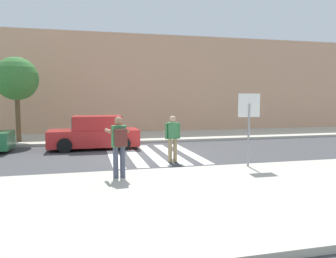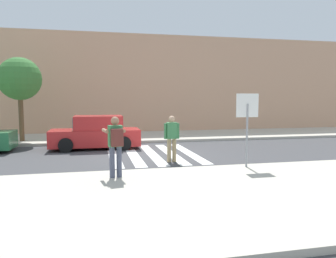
{
  "view_description": "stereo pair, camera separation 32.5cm",
  "coord_description": "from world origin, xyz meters",
  "px_view_note": "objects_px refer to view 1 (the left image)",
  "views": [
    {
      "loc": [
        -2.62,
        -13.27,
        2.4
      ],
      "look_at": [
        0.6,
        -0.2,
        1.1
      ],
      "focal_mm": 35.0,
      "sensor_mm": 36.0,
      "label": 1
    },
    {
      "loc": [
        -2.31,
        -13.35,
        2.4
      ],
      "look_at": [
        0.6,
        -0.2,
        1.1
      ],
      "focal_mm": 35.0,
      "sensor_mm": 36.0,
      "label": 2
    }
  ],
  "objects_px": {
    "photographer_with_backpack": "(119,142)",
    "parked_car_red": "(95,133)",
    "pedestrian_crossing": "(173,136)",
    "street_tree_west": "(16,79)",
    "stop_sign": "(249,114)"
  },
  "relations": [
    {
      "from": "stop_sign",
      "to": "pedestrian_crossing",
      "type": "bearing_deg",
      "value": 135.67
    },
    {
      "from": "pedestrian_crossing",
      "to": "parked_car_red",
      "type": "distance_m",
      "value": 4.78
    },
    {
      "from": "stop_sign",
      "to": "photographer_with_backpack",
      "type": "bearing_deg",
      "value": -172.85
    },
    {
      "from": "stop_sign",
      "to": "street_tree_west",
      "type": "distance_m",
      "value": 12.11
    },
    {
      "from": "stop_sign",
      "to": "street_tree_west",
      "type": "relative_size",
      "value": 0.55
    },
    {
      "from": "pedestrian_crossing",
      "to": "street_tree_west",
      "type": "relative_size",
      "value": 0.4
    },
    {
      "from": "stop_sign",
      "to": "photographer_with_backpack",
      "type": "height_order",
      "value": "stop_sign"
    },
    {
      "from": "stop_sign",
      "to": "photographer_with_backpack",
      "type": "relative_size",
      "value": 1.38
    },
    {
      "from": "pedestrian_crossing",
      "to": "street_tree_west",
      "type": "bearing_deg",
      "value": 135.3
    },
    {
      "from": "street_tree_west",
      "to": "photographer_with_backpack",
      "type": "bearing_deg",
      "value": -64.36
    },
    {
      "from": "parked_car_red",
      "to": "street_tree_west",
      "type": "height_order",
      "value": "street_tree_west"
    },
    {
      "from": "stop_sign",
      "to": "street_tree_west",
      "type": "height_order",
      "value": "street_tree_west"
    },
    {
      "from": "stop_sign",
      "to": "pedestrian_crossing",
      "type": "xyz_separation_m",
      "value": [
        -2.04,
        1.99,
        -0.9
      ]
    },
    {
      "from": "photographer_with_backpack",
      "to": "parked_car_red",
      "type": "bearing_deg",
      "value": 94.69
    },
    {
      "from": "stop_sign",
      "to": "pedestrian_crossing",
      "type": "distance_m",
      "value": 2.99
    }
  ]
}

